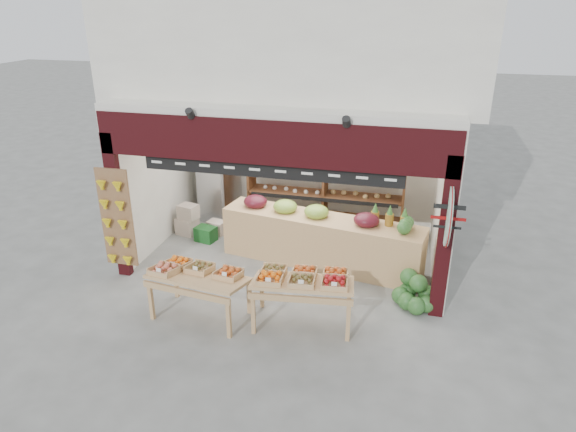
# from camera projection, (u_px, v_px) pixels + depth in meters

# --- Properties ---
(ground) EXTENTS (60.00, 60.00, 0.00)m
(ground) POSITION_uv_depth(u_px,v_px,m) (285.00, 264.00, 9.77)
(ground) COLOR slate
(ground) RESTS_ON ground
(shop_structure) EXTENTS (6.36, 5.12, 5.40)m
(shop_structure) POSITION_uv_depth(u_px,v_px,m) (306.00, 41.00, 9.69)
(shop_structure) COLOR white
(shop_structure) RESTS_ON ground
(banana_board) EXTENTS (0.60, 0.15, 1.80)m
(banana_board) POSITION_uv_depth(u_px,v_px,m) (116.00, 220.00, 8.90)
(banana_board) COLOR brown
(banana_board) RESTS_ON ground
(gift_sign) EXTENTS (0.04, 0.93, 0.92)m
(gift_sign) POSITION_uv_depth(u_px,v_px,m) (448.00, 216.00, 7.46)
(gift_sign) COLOR #C3F5D9
(gift_sign) RESTS_ON ground
(back_shelving) EXTENTS (3.29, 0.54, 2.01)m
(back_shelving) POSITION_uv_depth(u_px,v_px,m) (325.00, 177.00, 10.66)
(back_shelving) COLOR brown
(back_shelving) RESTS_ON ground
(refrigerator) EXTENTS (0.91, 0.91, 1.83)m
(refrigerator) POSITION_uv_depth(u_px,v_px,m) (219.00, 181.00, 11.42)
(refrigerator) COLOR silver
(refrigerator) RESTS_ON ground
(cardboard_stack) EXTENTS (1.06, 0.76, 0.67)m
(cardboard_stack) POSITION_uv_depth(u_px,v_px,m) (198.00, 225.00, 10.87)
(cardboard_stack) COLOR beige
(cardboard_stack) RESTS_ON ground
(mid_counter) EXTENTS (3.87, 1.39, 1.18)m
(mid_counter) POSITION_uv_depth(u_px,v_px,m) (320.00, 239.00, 9.61)
(mid_counter) COLOR tan
(mid_counter) RESTS_ON ground
(display_table_left) EXTENTS (1.56, 0.99, 0.95)m
(display_table_left) POSITION_uv_depth(u_px,v_px,m) (195.00, 274.00, 7.98)
(display_table_left) COLOR tan
(display_table_left) RESTS_ON ground
(display_table_right) EXTENTS (1.61, 1.02, 0.98)m
(display_table_right) POSITION_uv_depth(u_px,v_px,m) (303.00, 280.00, 7.71)
(display_table_right) COLOR tan
(display_table_right) RESTS_ON ground
(watermelon_pile) EXTENTS (0.71, 0.74, 0.56)m
(watermelon_pile) POSITION_uv_depth(u_px,v_px,m) (414.00, 294.00, 8.38)
(watermelon_pile) COLOR #17461D
(watermelon_pile) RESTS_ON ground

